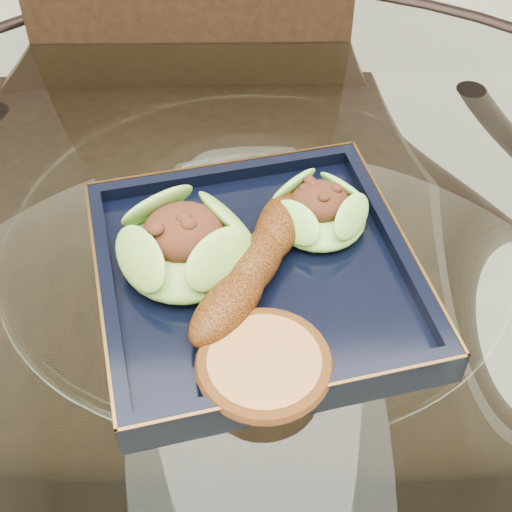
{
  "coord_description": "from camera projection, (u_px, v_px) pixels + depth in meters",
  "views": [
    {
      "loc": [
        -0.03,
        -0.42,
        1.24
      ],
      "look_at": [
        -0.0,
        -0.01,
        0.8
      ],
      "focal_mm": 50.0,
      "sensor_mm": 36.0,
      "label": 1
    }
  ],
  "objects": [
    {
      "name": "dining_table",
      "position": [
        255.0,
        378.0,
        0.76
      ],
      "size": [
        1.13,
        1.13,
        0.77
      ],
      "color": "white",
      "rests_on": "ground"
    },
    {
      "name": "dining_chair",
      "position": [
        197.0,
        213.0,
        0.99
      ],
      "size": [
        0.46,
        0.46,
        1.0
      ],
      "rotation": [
        0.0,
        0.0,
        -0.06
      ],
      "color": "black",
      "rests_on": "ground"
    },
    {
      "name": "navy_plate",
      "position": [
        256.0,
        279.0,
        0.63
      ],
      "size": [
        0.31,
        0.31,
        0.02
      ],
      "primitive_type": "cube",
      "rotation": [
        0.0,
        0.0,
        0.16
      ],
      "color": "black",
      "rests_on": "dining_table"
    },
    {
      "name": "lettuce_wrap_left",
      "position": [
        185.0,
        248.0,
        0.61
      ],
      "size": [
        0.13,
        0.13,
        0.04
      ],
      "primitive_type": "ellipsoid",
      "rotation": [
        0.0,
        0.0,
        0.2
      ],
      "color": "#5EA12E",
      "rests_on": "navy_plate"
    },
    {
      "name": "lettuce_wrap_right",
      "position": [
        319.0,
        213.0,
        0.65
      ],
      "size": [
        0.11,
        0.11,
        0.03
      ],
      "primitive_type": "ellipsoid",
      "rotation": [
        0.0,
        0.0,
        0.35
      ],
      "color": "#579E2E",
      "rests_on": "navy_plate"
    },
    {
      "name": "roasted_plantain",
      "position": [
        255.0,
        263.0,
        0.6
      ],
      "size": [
        0.13,
        0.18,
        0.03
      ],
      "primitive_type": "ellipsoid",
      "rotation": [
        0.0,
        0.0,
        1.05
      ],
      "color": "#66300A",
      "rests_on": "navy_plate"
    },
    {
      "name": "crumb_patty",
      "position": [
        264.0,
        366.0,
        0.54
      ],
      "size": [
        0.11,
        0.11,
        0.02
      ],
      "primitive_type": "cylinder",
      "rotation": [
        0.0,
        0.0,
        0.29
      ],
      "color": "#BB753E",
      "rests_on": "navy_plate"
    }
  ]
}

